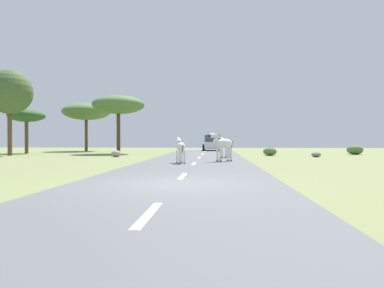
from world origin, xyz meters
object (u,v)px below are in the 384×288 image
Objects in this scene: bush_1 at (355,150)px; zebra_2 at (223,144)px; zebra_0 at (225,145)px; tree_1 at (118,105)px; car_0 at (212,143)px; tree_0 at (86,112)px; tree_3 at (26,116)px; tree_2 at (10,92)px; bush_3 at (270,152)px; rock_1 at (316,155)px; zebra_1 at (180,147)px; rock_2 at (116,154)px.

zebra_2 is at bearing -136.23° from bush_1.
zebra_0 is 12.60m from tree_1.
bush_1 is at bearing -40.16° from car_0.
tree_3 is (-3.14, -6.62, -0.89)m from tree_0.
tree_2 is 4.86m from tree_3.
car_0 is (-0.81, 19.89, -0.18)m from zebra_2.
rock_1 is at bearing -37.32° from bush_3.
bush_1 is (20.57, -0.75, -4.00)m from tree_1.
tree_1 is at bearing 166.62° from bush_3.
tree_0 is at bearing 164.34° from bush_1.
tree_1 is at bearing -50.23° from tree_0.
tree_1 is at bearing -139.29° from car_0.
tree_0 reaches higher than zebra_2.
rock_2 is (-5.47, 7.35, -0.64)m from zebra_1.
tree_3 is 3.80× the size of bush_3.
tree_2 reaches higher than car_0.
zebra_1 is at bearing 90.78° from zebra_2.
tree_3 is (-17.77, 11.58, 2.41)m from zebra_2.
tree_2 is (-16.92, 3.04, 4.11)m from zebra_0.
car_0 is 0.85× the size of tree_1.
tree_1 reaches higher than zebra_2.
zebra_2 is 15.78m from bush_1.
bush_1 is at bearing -1.32° from tree_3.
tree_1 is at bearing 161.50° from rock_1.
tree_0 is at bearing 118.99° from rock_2.
tree_1 is 6.89× the size of rock_2.
tree_3 is 25.41m from rock_1.
bush_1 is (11.13, 6.83, -0.49)m from zebra_0.
rock_2 is at bearing -164.56° from bush_1.
tree_3 is 5.33× the size of rock_2.
rock_1 is (23.53, -0.83, -4.82)m from tree_2.
tree_2 reaches higher than bush_1.
tree_2 is (-14.45, 8.82, 4.12)m from zebra_1.
zebra_2 is at bearing -51.20° from tree_0.
tree_1 is 7.46m from rock_2.
zebra_0 is 0.32× the size of car_0.
bush_3 is (3.91, 8.54, -0.70)m from zebra_2.
tree_1 reaches higher than car_0.
tree_3 is (-1.11, 4.47, -1.57)m from tree_2.
zebra_1 is 0.88× the size of zebra_2.
tree_3 is (-8.59, -0.07, -0.96)m from tree_1.
bush_1 is at bearing -15.66° from tree_0.
zebra_0 reaches higher than bush_1.
tree_0 is 14.93m from rock_2.
car_0 is 12.27m from tree_1.
car_0 is 5.84× the size of rock_2.
zebra_0 is at bearing -40.56° from zebra_2.
tree_0 is 24.93m from rock_1.
car_0 is at bearing 38.86° from tree_2.
car_0 is (-1.07, 15.81, -0.04)m from zebra_0.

